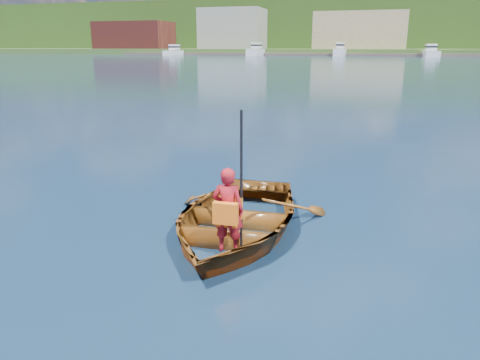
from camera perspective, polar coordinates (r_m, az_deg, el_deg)
ground at (r=6.81m, az=-5.04°, el=-8.91°), size 600.00×600.00×0.00m
rowboat at (r=7.41m, az=-0.62°, el=-4.69°), size 2.81×3.87×0.79m
child_paddler at (r=6.40m, az=-1.46°, el=-3.70°), size 0.45×0.35×1.96m
shoreline at (r=242.48m, az=16.39°, el=17.13°), size 400.00×140.00×22.00m
dock at (r=153.98m, az=13.65°, el=14.63°), size 160.04×9.80×0.80m
waterfront_buildings at (r=171.11m, az=13.44°, el=17.20°), size 202.00×16.00×14.00m
marina_yachts at (r=149.07m, az=16.26°, el=14.79°), size 142.46×13.98×4.33m
hillside_trees at (r=234.09m, az=24.19°, el=17.86°), size 210.41×81.46×26.39m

